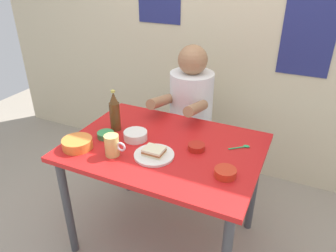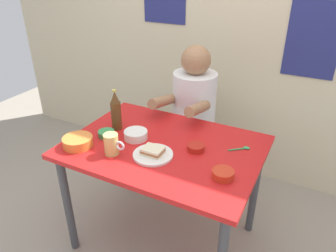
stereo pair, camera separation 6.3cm
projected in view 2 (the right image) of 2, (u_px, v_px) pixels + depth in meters
name	position (u px, v px, depth m)	size (l,w,h in m)	color
ground_plane	(165.00, 237.00, 2.19)	(6.00, 6.00, 0.00)	gray
wall_back	(229.00, 17.00, 2.40)	(4.40, 0.09, 2.60)	beige
dining_table	(164.00, 158.00, 1.89)	(1.10, 0.80, 0.74)	red
stool	(192.00, 148.00, 2.55)	(0.34, 0.34, 0.45)	#4C4C51
person_seated	(194.00, 100.00, 2.35)	(0.33, 0.56, 0.72)	white
plate_orange	(152.00, 155.00, 1.74)	(0.22, 0.22, 0.01)	silver
sandwich	(152.00, 151.00, 1.73)	(0.11, 0.09, 0.04)	beige
beer_mug	(112.00, 144.00, 1.73)	(0.13, 0.08, 0.12)	#D1BC66
beer_bottle	(116.00, 111.00, 1.96)	(0.06, 0.06, 0.26)	#593819
sambal_bowl_red	(196.00, 147.00, 1.78)	(0.10, 0.10, 0.03)	#B21E14
soup_bowl_orange	(78.00, 141.00, 1.82)	(0.17, 0.17, 0.05)	orange
rice_bowl_white	(136.00, 134.00, 1.89)	(0.14, 0.14, 0.05)	silver
sauce_bowl_chili	(223.00, 174.00, 1.56)	(0.11, 0.11, 0.04)	red
dip_bowl_green	(106.00, 133.00, 1.92)	(0.10, 0.10, 0.03)	#388C4C
spoon	(243.00, 148.00, 1.80)	(0.11, 0.09, 0.01)	#26A559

